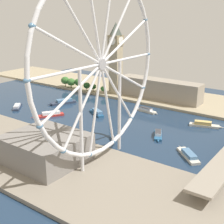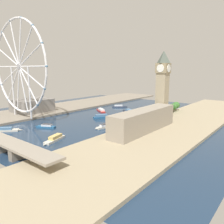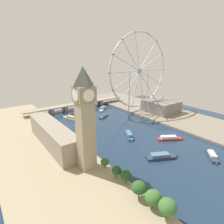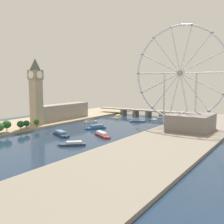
{
  "view_description": "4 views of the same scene",
  "coord_description": "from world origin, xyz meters",
  "px_view_note": "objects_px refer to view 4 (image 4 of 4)",
  "views": [
    {
      "loc": [
        256.88,
        234.77,
        111.49
      ],
      "look_at": [
        23.94,
        64.86,
        17.72
      ],
      "focal_mm": 51.16,
      "sensor_mm": 36.0,
      "label": 1
    },
    {
      "loc": [
        -218.03,
        266.36,
        72.12
      ],
      "look_at": [
        -19.43,
        20.5,
        10.49
      ],
      "focal_mm": 35.75,
      "sensor_mm": 36.0,
      "label": 2
    },
    {
      "loc": [
        -154.74,
        -143.52,
        104.66
      ],
      "look_at": [
        12.51,
        83.62,
        15.99
      ],
      "focal_mm": 30.03,
      "sensor_mm": 36.0,
      "label": 3
    },
    {
      "loc": [
        212.05,
        -272.28,
        64.86
      ],
      "look_at": [
        -9.67,
        73.25,
        17.82
      ],
      "focal_mm": 44.23,
      "sensor_mm": 36.0,
      "label": 4
    }
  ],
  "objects_px": {
    "tour_boat_3": "(61,134)",
    "tour_boat_5": "(118,117)",
    "tour_boat_4": "(91,121)",
    "tour_boat_6": "(73,144)",
    "tour_boat_7": "(102,135)",
    "clock_tower": "(36,91)",
    "ferris_wheel": "(180,73)",
    "riverside_hall": "(191,122)",
    "tour_boat_0": "(96,127)",
    "tour_boat_1": "(161,119)",
    "river_bridge": "(149,112)",
    "tour_boat_2": "(137,121)",
    "parliament_block": "(62,112)"
  },
  "relations": [
    {
      "from": "tour_boat_3",
      "to": "tour_boat_5",
      "type": "height_order",
      "value": "tour_boat_3"
    },
    {
      "from": "tour_boat_4",
      "to": "tour_boat_6",
      "type": "height_order",
      "value": "tour_boat_4"
    },
    {
      "from": "tour_boat_3",
      "to": "tour_boat_7",
      "type": "xyz_separation_m",
      "value": [
        43.54,
        22.52,
        -0.1
      ]
    },
    {
      "from": "tour_boat_4",
      "to": "tour_boat_6",
      "type": "xyz_separation_m",
      "value": [
        76.34,
        -130.77,
        -0.32
      ]
    },
    {
      "from": "clock_tower",
      "to": "ferris_wheel",
      "type": "relative_size",
      "value": 0.67
    },
    {
      "from": "riverside_hall",
      "to": "tour_boat_0",
      "type": "bearing_deg",
      "value": -159.11
    },
    {
      "from": "tour_boat_1",
      "to": "river_bridge",
      "type": "bearing_deg",
      "value": -87.63
    },
    {
      "from": "tour_boat_5",
      "to": "tour_boat_7",
      "type": "xyz_separation_m",
      "value": [
        68.02,
        -146.97,
        -0.03
      ]
    },
    {
      "from": "ferris_wheel",
      "to": "tour_boat_7",
      "type": "xyz_separation_m",
      "value": [
        -52.71,
        -112.73,
        -72.29
      ]
    },
    {
      "from": "tour_boat_2",
      "to": "tour_boat_7",
      "type": "relative_size",
      "value": 0.8
    },
    {
      "from": "parliament_block",
      "to": "tour_boat_7",
      "type": "distance_m",
      "value": 141.9
    },
    {
      "from": "river_bridge",
      "to": "tour_boat_1",
      "type": "xyz_separation_m",
      "value": [
        37.19,
        -32.08,
        -6.49
      ]
    },
    {
      "from": "tour_boat_1",
      "to": "tour_boat_7",
      "type": "xyz_separation_m",
      "value": [
        -5.32,
        -161.77,
        0.26
      ]
    },
    {
      "from": "ferris_wheel",
      "to": "riverside_hall",
      "type": "bearing_deg",
      "value": -50.25
    },
    {
      "from": "tour_boat_2",
      "to": "tour_boat_4",
      "type": "height_order",
      "value": "tour_boat_4"
    },
    {
      "from": "tour_boat_0",
      "to": "parliament_block",
      "type": "bearing_deg",
      "value": -80.03
    },
    {
      "from": "tour_boat_0",
      "to": "tour_boat_6",
      "type": "height_order",
      "value": "tour_boat_0"
    },
    {
      "from": "parliament_block",
      "to": "tour_boat_2",
      "type": "xyz_separation_m",
      "value": [
        106.36,
        55.46,
        -13.18
      ]
    },
    {
      "from": "parliament_block",
      "to": "tour_boat_0",
      "type": "relative_size",
      "value": 3.63
    },
    {
      "from": "clock_tower",
      "to": "tour_boat_6",
      "type": "relative_size",
      "value": 3.68
    },
    {
      "from": "tour_boat_0",
      "to": "tour_boat_5",
      "type": "bearing_deg",
      "value": -134.78
    },
    {
      "from": "ferris_wheel",
      "to": "tour_boat_2",
      "type": "height_order",
      "value": "ferris_wheel"
    },
    {
      "from": "tour_boat_6",
      "to": "river_bridge",
      "type": "bearing_deg",
      "value": -124.69
    },
    {
      "from": "riverside_hall",
      "to": "tour_boat_3",
      "type": "bearing_deg",
      "value": -140.04
    },
    {
      "from": "clock_tower",
      "to": "tour_boat_1",
      "type": "bearing_deg",
      "value": 52.36
    },
    {
      "from": "tour_boat_6",
      "to": "tour_boat_7",
      "type": "xyz_separation_m",
      "value": [
        -1.42,
        53.45,
        0.35
      ]
    },
    {
      "from": "tour_boat_7",
      "to": "tour_boat_5",
      "type": "bearing_deg",
      "value": 146.09
    },
    {
      "from": "ferris_wheel",
      "to": "river_bridge",
      "type": "height_order",
      "value": "ferris_wheel"
    },
    {
      "from": "parliament_block",
      "to": "tour_boat_2",
      "type": "relative_size",
      "value": 4.1
    },
    {
      "from": "tour_boat_4",
      "to": "river_bridge",
      "type": "bearing_deg",
      "value": -12.26
    },
    {
      "from": "ferris_wheel",
      "to": "tour_boat_7",
      "type": "relative_size",
      "value": 4.21
    },
    {
      "from": "tour_boat_1",
      "to": "tour_boat_4",
      "type": "relative_size",
      "value": 1.0
    },
    {
      "from": "tour_boat_5",
      "to": "ferris_wheel",
      "type": "bearing_deg",
      "value": -123.81
    },
    {
      "from": "tour_boat_0",
      "to": "tour_boat_7",
      "type": "bearing_deg",
      "value": 72.58
    },
    {
      "from": "river_bridge",
      "to": "tour_boat_6",
      "type": "distance_m",
      "value": 249.62
    },
    {
      "from": "river_bridge",
      "to": "tour_boat_0",
      "type": "distance_m",
      "value": 157.28
    },
    {
      "from": "tour_boat_0",
      "to": "tour_boat_5",
      "type": "distance_m",
      "value": 114.98
    },
    {
      "from": "tour_boat_6",
      "to": "ferris_wheel",
      "type": "bearing_deg",
      "value": -149.51
    },
    {
      "from": "clock_tower",
      "to": "tour_boat_6",
      "type": "distance_m",
      "value": 139.58
    },
    {
      "from": "clock_tower",
      "to": "parliament_block",
      "type": "bearing_deg",
      "value": 98.61
    },
    {
      "from": "tour_boat_0",
      "to": "river_bridge",
      "type": "bearing_deg",
      "value": -152.57
    },
    {
      "from": "tour_boat_0",
      "to": "tour_boat_2",
      "type": "xyz_separation_m",
      "value": [
        17.24,
        85.67,
        -0.37
      ]
    },
    {
      "from": "riverside_hall",
      "to": "tour_boat_5",
      "type": "xyz_separation_m",
      "value": [
        -147.5,
        66.42,
        -10.89
      ]
    },
    {
      "from": "clock_tower",
      "to": "tour_boat_3",
      "type": "relative_size",
      "value": 2.63
    },
    {
      "from": "riverside_hall",
      "to": "tour_boat_1",
      "type": "distance_m",
      "value": 110.56
    },
    {
      "from": "riverside_hall",
      "to": "tour_boat_4",
      "type": "height_order",
      "value": "riverside_hall"
    },
    {
      "from": "tour_boat_5",
      "to": "tour_boat_7",
      "type": "bearing_deg",
      "value": -173.14
    },
    {
      "from": "parliament_block",
      "to": "ferris_wheel",
      "type": "height_order",
      "value": "ferris_wheel"
    },
    {
      "from": "tour_boat_2",
      "to": "tour_boat_7",
      "type": "height_order",
      "value": "tour_boat_7"
    },
    {
      "from": "parliament_block",
      "to": "riverside_hall",
      "type": "relative_size",
      "value": 1.95
    }
  ]
}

